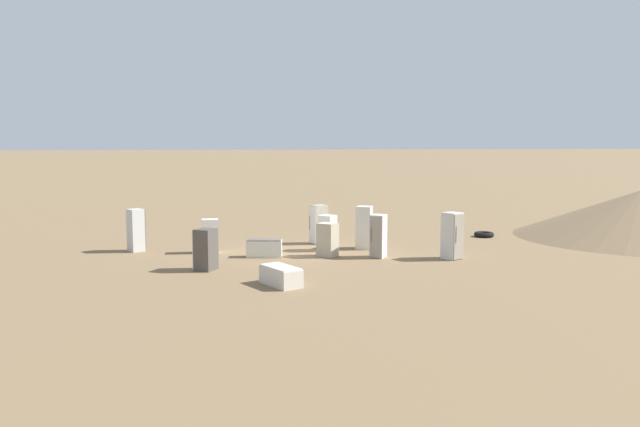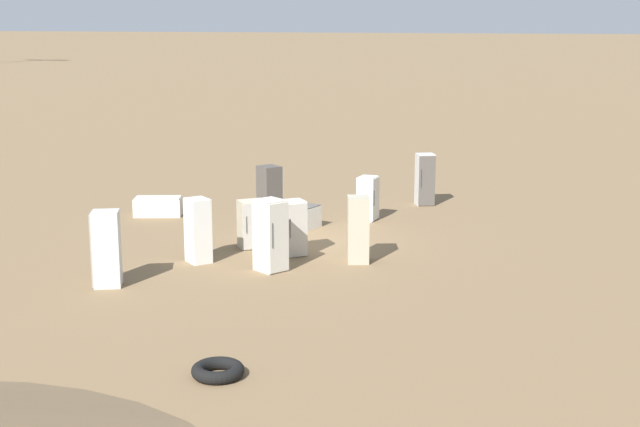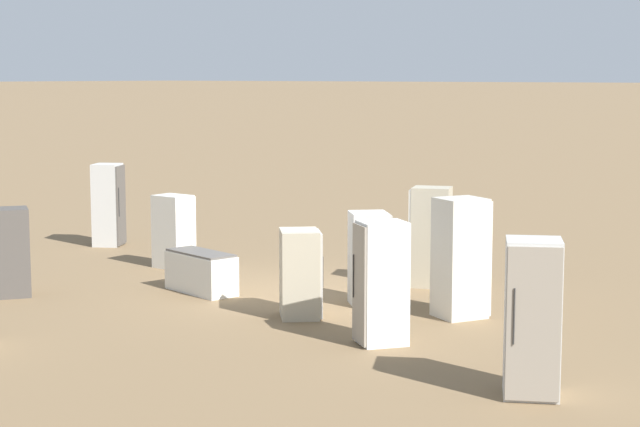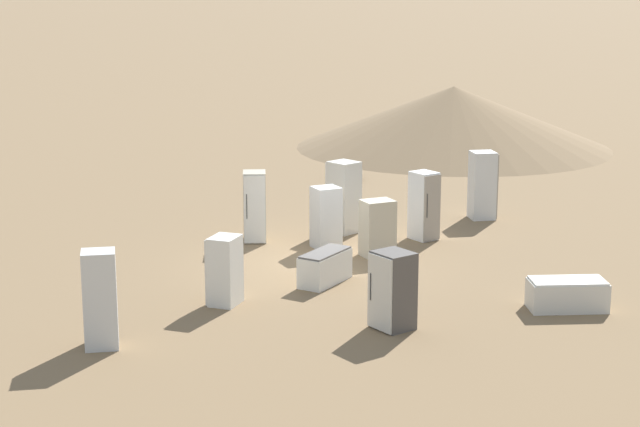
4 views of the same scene
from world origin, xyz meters
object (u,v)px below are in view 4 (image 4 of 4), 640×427
Objects in this scene: discarded_fridge_1 at (424,206)px; discarded_fridge_8 at (567,295)px; discarded_fridge_3 at (100,299)px; discarded_fridge_0 at (393,290)px; discarded_fridge_9 at (377,228)px; scrap_tire at (347,176)px; discarded_fridge_6 at (483,185)px; discarded_fridge_10 at (326,217)px; discarded_fridge_2 at (224,270)px; discarded_fridge_4 at (255,207)px; discarded_fridge_7 at (343,197)px; discarded_fridge_5 at (325,267)px.

discarded_fridge_1 is 1.01× the size of discarded_fridge_8.
discarded_fridge_1 is 0.96× the size of discarded_fridge_3.
discarded_fridge_0 is at bearing 104.14° from discarded_fridge_8.
discarded_fridge_9 is 1.41× the size of scrap_tire.
discarded_fridge_10 is (-3.18, -4.56, -0.17)m from discarded_fridge_6.
discarded_fridge_4 is at bearing 16.14° from discarded_fridge_2.
discarded_fridge_7 is (-3.27, -2.83, 0.00)m from discarded_fridge_6.
discarded_fridge_5 is at bearing -139.68° from discarded_fridge_7.
discarded_fridge_5 is at bearing 22.09° from discarded_fridge_1.
discarded_fridge_5 is (2.64, 5.37, -0.57)m from discarded_fridge_3.
discarded_fridge_7 reaches higher than discarded_fridge_2.
discarded_fridge_7 reaches higher than discarded_fridge_9.
scrap_tire is (-8.67, 11.95, -0.20)m from discarded_fridge_8.
discarded_fridge_9 is at bearing -21.91° from discarded_fridge_2.
discarded_fridge_5 is at bearing 34.42° from discarded_fridge_3.
discarded_fridge_0 reaches higher than discarded_fridge_9.
discarded_fridge_10 is at bearing -75.83° from scrap_tire.
discarded_fridge_7 reaches higher than discarded_fridge_5.
discarded_fridge_10 reaches higher than discarded_fridge_9.
discarded_fridge_0 reaches higher than discarded_fridge_5.
discarded_fridge_10 is at bearing -59.53° from discarded_fridge_5.
discarded_fridge_6 is at bearing -163.28° from discarded_fridge_1.
discarded_fridge_2 is 0.93× the size of discarded_fridge_10.
discarded_fridge_7 is 2.61m from discarded_fridge_9.
discarded_fridge_6 reaches higher than discarded_fridge_4.
discarded_fridge_2 is 3.39m from discarded_fridge_3.
discarded_fridge_7 is 1.09× the size of discarded_fridge_8.
discarded_fridge_3 reaches higher than discarded_fridge_9.
discarded_fridge_1 is 1.27× the size of discarded_fridge_9.
discarded_fridge_1 is 8.40m from scrap_tire.
discarded_fridge_6 is at bearing -161.04° from discarded_fridge_4.
discarded_fridge_0 is 6.43m from discarded_fridge_10.
scrap_tire is (-1.70, 13.97, -0.62)m from discarded_fridge_2.
discarded_fridge_1 is at bearing -6.78° from discarded_fridge_10.
discarded_fridge_3 is 0.97× the size of discarded_fridge_7.
discarded_fridge_2 is 5.20m from discarded_fridge_10.
discarded_fridge_6 is 1.08× the size of discarded_fridge_8.
discarded_fridge_1 is at bearing 18.76° from discarded_fridge_8.
discarded_fridge_2 is 5.39m from discarded_fridge_4.
discarded_fridge_0 is at bearing -127.72° from discarded_fridge_7.
discarded_fridge_7 is (0.44, 6.90, 0.23)m from discarded_fridge_2.
scrap_tire is at bearing 7.46° from discarded_fridge_2.
discarded_fridge_7 reaches higher than discarded_fridge_0.
discarded_fridge_7 is 1.92× the size of scrap_tire.
discarded_fridge_9 is at bearing -57.86° from discarded_fridge_10.
discarded_fridge_0 is 5.69m from discarded_fridge_3.
discarded_fridge_2 is 6.92m from discarded_fridge_7.
discarded_fridge_8 is (8.09, 5.21, -0.62)m from discarded_fridge_3.
discarded_fridge_6 is at bearing 27.99° from discarded_fridge_9.
discarded_fridge_3 is 9.64m from discarded_fridge_8.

